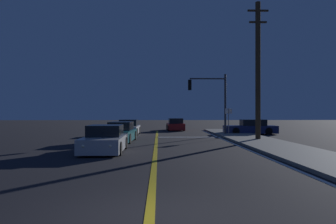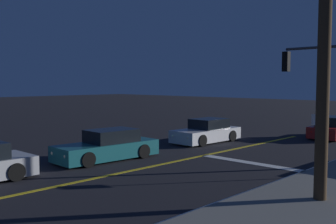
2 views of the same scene
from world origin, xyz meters
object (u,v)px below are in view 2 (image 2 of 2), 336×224
(car_distant_tail_red, at_px, (333,129))
(street_sign_corner, at_px, (319,134))
(car_mid_block_teal, at_px, (108,147))
(utility_pole_right, at_px, (325,27))
(car_lead_oncoming_white, at_px, (207,132))
(traffic_signal_near_right, at_px, (327,80))

(car_distant_tail_red, xyz_separation_m, street_sign_corner, (3.66, -10.66, 0.99))
(car_mid_block_teal, bearing_deg, utility_pole_right, -176.12)
(car_lead_oncoming_white, xyz_separation_m, traffic_signal_near_right, (7.28, -1.07, 2.94))
(car_distant_tail_red, bearing_deg, street_sign_corner, -72.92)
(utility_pole_right, bearing_deg, car_mid_block_teal, -178.92)
(car_distant_tail_red, height_order, street_sign_corner, street_sign_corner)
(car_lead_oncoming_white, height_order, car_distant_tail_red, same)
(car_lead_oncoming_white, relative_size, street_sign_corner, 1.89)
(car_lead_oncoming_white, xyz_separation_m, car_distant_tail_red, (4.54, 6.79, -0.00))
(traffic_signal_near_right, height_order, utility_pole_right, utility_pole_right)
(utility_pole_right, bearing_deg, traffic_signal_near_right, 111.37)
(utility_pole_right, height_order, street_sign_corner, utility_pole_right)
(traffic_signal_near_right, distance_m, street_sign_corner, 3.53)
(street_sign_corner, bearing_deg, car_distant_tail_red, 108.92)
(car_distant_tail_red, xyz_separation_m, utility_pole_right, (5.06, -13.77, 4.37))
(car_distant_tail_red, distance_m, traffic_signal_near_right, 8.83)
(car_distant_tail_red, height_order, utility_pole_right, utility_pole_right)
(car_lead_oncoming_white, bearing_deg, car_distant_tail_red, -122.48)
(utility_pole_right, xyz_separation_m, street_sign_corner, (-1.40, 3.11, -3.37))
(utility_pole_right, bearing_deg, street_sign_corner, 114.26)
(utility_pole_right, relative_size, street_sign_corner, 4.14)
(car_distant_tail_red, bearing_deg, car_lead_oncoming_white, -125.61)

